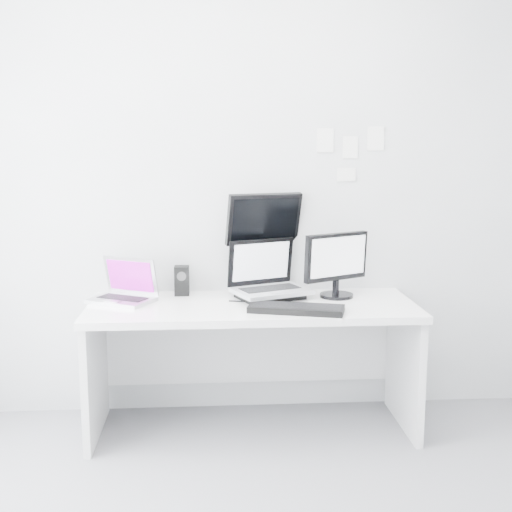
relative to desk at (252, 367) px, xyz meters
name	(u,v)px	position (x,y,z in m)	size (l,w,h in m)	color
back_wall	(248,187)	(0.00, 0.35, 0.99)	(3.60, 3.60, 0.00)	silver
desk	(252,367)	(0.00, 0.00, 0.00)	(1.80, 0.70, 0.73)	white
macbook	(121,280)	(-0.72, 0.09, 0.49)	(0.34, 0.25, 0.25)	#B0B0B5
speaker	(182,281)	(-0.39, 0.25, 0.45)	(0.09, 0.09, 0.17)	black
dell_laptop	(271,269)	(0.12, 0.11, 0.54)	(0.41, 0.32, 0.34)	#A2A4AA
rear_monitor	(263,242)	(0.08, 0.29, 0.67)	(0.45, 0.16, 0.61)	black
samsung_monitor	(337,264)	(0.49, 0.13, 0.56)	(0.42, 0.19, 0.38)	black
keyboard	(296,309)	(0.22, -0.20, 0.38)	(0.50, 0.18, 0.03)	black
mouse	(334,308)	(0.42, -0.19, 0.38)	(0.10, 0.06, 0.03)	black
wall_note_0	(325,140)	(0.45, 0.34, 1.26)	(0.10, 0.00, 0.14)	white
wall_note_1	(350,147)	(0.60, 0.34, 1.22)	(0.09, 0.00, 0.13)	white
wall_note_2	(376,139)	(0.75, 0.34, 1.26)	(0.10, 0.00, 0.14)	white
wall_note_3	(346,175)	(0.58, 0.34, 1.05)	(0.11, 0.00, 0.08)	white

